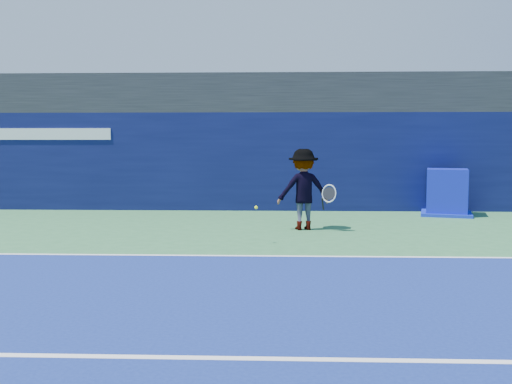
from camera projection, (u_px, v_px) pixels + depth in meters
ground at (250, 302)px, 7.51m from camera, size 80.00×80.00×0.00m
baseline at (258, 256)px, 10.50m from camera, size 24.00×0.10×0.01m
service_line at (241, 358)px, 5.52m from camera, size 24.00×0.10×0.01m
stadium_band at (267, 96)px, 18.64m from camera, size 36.00×3.00×1.20m
back_wall_assembly at (266, 161)px, 17.83m from camera, size 36.00×1.03×3.00m
equipment_cart at (447, 194)px, 16.44m from camera, size 1.70×1.70×1.33m
tennis_player at (303, 189)px, 13.67m from camera, size 1.45×0.95×1.94m
tennis_ball at (256, 207)px, 11.74m from camera, size 0.07×0.07×0.07m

